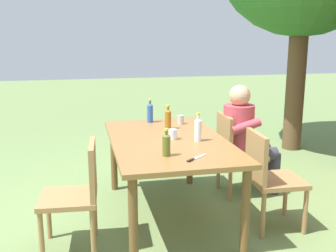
% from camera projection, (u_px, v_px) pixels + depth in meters
% --- Properties ---
extents(ground_plane, '(24.00, 24.00, 0.00)m').
position_uv_depth(ground_plane, '(168.00, 216.00, 3.83)').
color(ground_plane, '#6B844C').
extents(dining_table, '(1.74, 1.02, 0.76)m').
position_uv_depth(dining_table, '(168.00, 148.00, 3.67)').
color(dining_table, olive).
rests_on(dining_table, ground_plane).
extents(chair_far_left, '(0.45, 0.45, 0.87)m').
position_uv_depth(chair_far_left, '(235.00, 150.00, 4.26)').
color(chair_far_left, '#A37547').
rests_on(chair_far_left, ground_plane).
extents(chair_far_right, '(0.46, 0.46, 0.87)m').
position_uv_depth(chair_far_right, '(268.00, 175.00, 3.52)').
color(chair_far_right, '#A37547').
rests_on(chair_far_right, ground_plane).
extents(chair_near_right, '(0.47, 0.47, 0.87)m').
position_uv_depth(chair_near_right, '(78.00, 190.00, 3.17)').
color(chair_near_right, '#A37547').
rests_on(chair_near_right, ground_plane).
extents(person_in_white_shirt, '(0.47, 0.61, 1.18)m').
position_uv_depth(person_in_white_shirt, '(245.00, 134.00, 4.25)').
color(person_in_white_shirt, '#B7424C').
rests_on(person_in_white_shirt, ground_plane).
extents(bottle_clear, '(0.06, 0.06, 0.26)m').
position_uv_depth(bottle_clear, '(198.00, 129.00, 3.56)').
color(bottle_clear, white).
rests_on(bottle_clear, dining_table).
extents(bottle_olive, '(0.06, 0.06, 0.22)m').
position_uv_depth(bottle_olive, '(166.00, 144.00, 3.13)').
color(bottle_olive, '#566623').
rests_on(bottle_olive, dining_table).
extents(bottle_amber, '(0.06, 0.06, 0.25)m').
position_uv_depth(bottle_amber, '(168.00, 119.00, 4.00)').
color(bottle_amber, '#996019').
rests_on(bottle_amber, dining_table).
extents(bottle_blue, '(0.06, 0.06, 0.26)m').
position_uv_depth(bottle_blue, '(150.00, 112.00, 4.31)').
color(bottle_blue, '#2D56A3').
rests_on(bottle_blue, dining_table).
extents(cup_steel, '(0.07, 0.07, 0.09)m').
position_uv_depth(cup_steel, '(181.00, 120.00, 4.24)').
color(cup_steel, '#B2B7BC').
rests_on(cup_steel, dining_table).
extents(cup_glass, '(0.08, 0.08, 0.09)m').
position_uv_depth(cup_glass, '(173.00, 134.00, 3.63)').
color(cup_glass, silver).
rests_on(cup_glass, dining_table).
extents(table_knife, '(0.17, 0.20, 0.01)m').
position_uv_depth(table_knife, '(195.00, 158.00, 3.07)').
color(table_knife, silver).
rests_on(table_knife, dining_table).
extents(backpack_by_near_side, '(0.31, 0.25, 0.45)m').
position_uv_depth(backpack_by_near_side, '(168.00, 154.00, 5.04)').
color(backpack_by_near_side, black).
rests_on(backpack_by_near_side, ground_plane).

